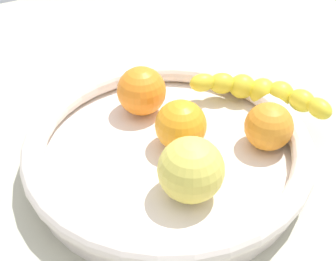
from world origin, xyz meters
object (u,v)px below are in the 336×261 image
Objects in this scene: banana_draped_left at (261,92)px; orange_mid_left at (269,126)px; fruit_bowl at (168,149)px; apple_yellow at (191,170)px; orange_front at (142,91)px; orange_mid_right at (180,125)px.

orange_mid_left reaches higher than banana_draped_left.
orange_mid_left is at bearing -26.05° from fruit_bowl.
apple_yellow is at bearing -102.03° from fruit_bowl.
orange_front reaches higher than banana_draped_left.
orange_front is at bearing 94.46° from orange_mid_right.
orange_front is (-13.95, 7.11, 0.80)cm from banana_draped_left.
orange_mid_left is 12.30cm from apple_yellow.
orange_mid_right reaches higher than orange_mid_left.
apple_yellow is at bearing -99.42° from orange_front.
orange_front is 16.67cm from orange_mid_left.
banana_draped_left is 2.44× the size of orange_front.
orange_mid_left is (9.51, -13.69, -0.32)cm from orange_front.
orange_front is at bearing 82.82° from fruit_bowl.
fruit_bowl is 15.24cm from banana_draped_left.
apple_yellow reaches higher than orange_mid_right.
banana_draped_left is at bearing -27.00° from orange_front.
apple_yellow reaches higher than orange_mid_left.
banana_draped_left is 2.55× the size of orange_mid_right.
apple_yellow reaches higher than fruit_bowl.
orange_mid_left is at bearing 9.50° from apple_yellow.
banana_draped_left is at bearing 5.71° from orange_mid_right.
orange_front is at bearing 153.00° from banana_draped_left.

